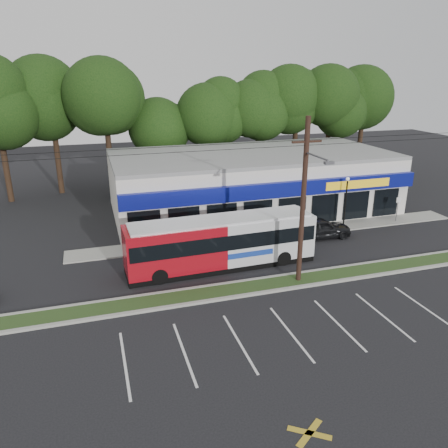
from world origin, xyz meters
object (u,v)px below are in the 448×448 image
object	(u,v)px
lamp_post	(346,196)
pedestrian_a	(254,240)
car_dark	(320,228)
pedestrian_b	(255,230)
utility_pole	(301,198)
metrobus	(221,241)
sign_post	(398,205)

from	to	relation	value
lamp_post	pedestrian_a	bearing A→B (deg)	-163.63
lamp_post	car_dark	distance (m)	3.88
pedestrian_b	car_dark	bearing A→B (deg)	-171.21
lamp_post	pedestrian_b	xyz separation A→B (m)	(-8.22, -0.86, -1.73)
lamp_post	car_dark	bearing A→B (deg)	-153.05
lamp_post	pedestrian_a	xyz separation A→B (m)	(-9.00, -2.64, -1.73)
lamp_post	utility_pole	bearing A→B (deg)	-136.05
metrobus	pedestrian_a	distance (m)	3.45
metrobus	sign_post	bearing A→B (deg)	11.73
lamp_post	sign_post	xyz separation A→B (m)	(5.00, -0.23, -1.12)
sign_post	metrobus	size ratio (longest dim) A/B	0.18
utility_pole	sign_post	distance (m)	15.71
sign_post	pedestrian_a	size ratio (longest dim) A/B	1.19
lamp_post	sign_post	world-z (taller)	lamp_post
car_dark	metrobus	bearing A→B (deg)	109.37
utility_pole	sign_post	world-z (taller)	utility_pole
car_dark	pedestrian_a	distance (m)	6.07
lamp_post	metrobus	xyz separation A→B (m)	(-11.90, -4.30, -0.89)
utility_pole	pedestrian_a	bearing A→B (deg)	99.03
lamp_post	sign_post	distance (m)	5.13
utility_pole	car_dark	bearing A→B (deg)	50.94
utility_pole	car_dark	size ratio (longest dim) A/B	10.60
car_dark	pedestrian_b	bearing A→B (deg)	84.65
sign_post	pedestrian_a	distance (m)	14.22
pedestrian_b	sign_post	bearing A→B (deg)	-161.01
pedestrian_a	lamp_post	bearing A→B (deg)	157.24
car_dark	pedestrian_a	xyz separation A→B (m)	(-5.97, -1.10, 0.13)
sign_post	metrobus	xyz separation A→B (m)	(-16.90, -4.07, 0.23)
pedestrian_a	pedestrian_b	distance (m)	1.95
sign_post	pedestrian_a	xyz separation A→B (m)	(-14.00, -2.42, -0.62)
lamp_post	pedestrian_b	bearing A→B (deg)	-174.00
lamp_post	metrobus	size ratio (longest dim) A/B	0.34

